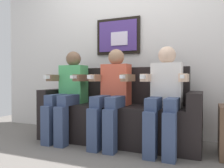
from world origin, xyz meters
The scene contains 6 objects.
ground_plane centered at (0.00, 0.00, 0.00)m, with size 5.60×5.60×0.00m, color #66605B.
back_wall_assembly centered at (0.00, 0.76, 1.30)m, with size 4.31×0.10×2.60m.
couch centered at (0.00, 0.33, 0.31)m, with size 1.91×0.58×0.90m.
person_on_left centered at (-0.59, 0.16, 0.61)m, with size 0.46×0.56×1.11m.
person_in_middle centered at (0.00, 0.16, 0.61)m, with size 0.46×0.56×1.11m.
person_on_right centered at (0.59, 0.16, 0.61)m, with size 0.46×0.56×1.11m.
Camera 1 is at (1.00, -2.23, 0.76)m, focal length 36.47 mm.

